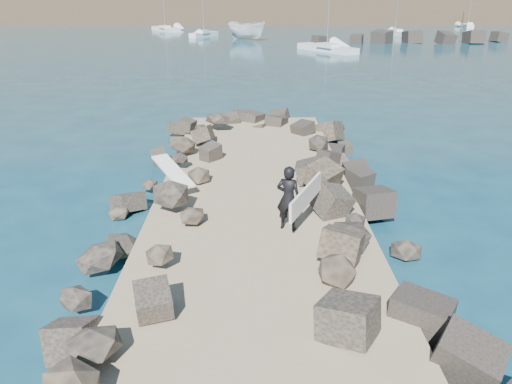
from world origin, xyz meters
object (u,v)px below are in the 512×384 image
surfer_with_board (291,198)px  sailboat_e (165,29)px  boat_imported (247,30)px  surfboard_resting (173,175)px

surfer_with_board → sailboat_e: (-15.76, 77.55, -1.12)m
surfer_with_board → boat_imported: bearing=91.6°
surfer_with_board → sailboat_e: size_ratio=0.21×
surfer_with_board → sailboat_e: bearing=101.5°
surfboard_resting → boat_imported: 57.78m
boat_imported → surfer_with_board: (1.68, -60.69, 0.17)m
surfboard_resting → sailboat_e: sailboat_e is taller
boat_imported → sailboat_e: 21.98m
sailboat_e → surfer_with_board: bearing=-78.5°
boat_imported → sailboat_e: size_ratio=0.71×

